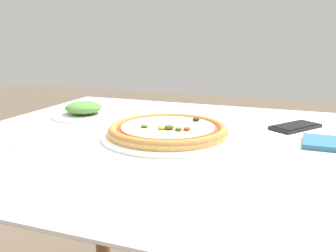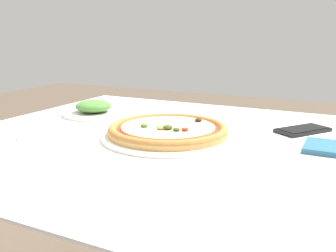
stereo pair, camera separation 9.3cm
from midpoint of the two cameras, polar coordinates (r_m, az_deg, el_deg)
dining_table at (r=0.92m, az=4.94°, el=-7.80°), size 1.33×0.95×0.72m
pizza_plate at (r=0.93m, az=-2.85°, el=-0.81°), size 0.33×0.33×0.04m
fork at (r=0.96m, az=-26.50°, el=-2.76°), size 0.06×0.17×0.00m
cell_phone at (r=1.07m, az=16.52°, el=-0.12°), size 0.14×0.16×0.01m
side_plate at (r=1.21m, az=-14.92°, el=2.22°), size 0.19×0.19×0.05m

